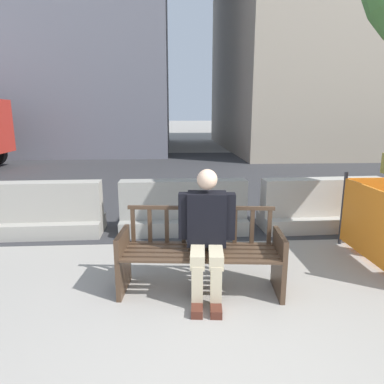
# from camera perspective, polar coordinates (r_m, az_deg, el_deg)

# --- Properties ---
(ground_plane) EXTENTS (200.00, 200.00, 0.00)m
(ground_plane) POSITION_cam_1_polar(r_m,az_deg,el_deg) (2.78, 4.58, -28.92)
(ground_plane) COLOR gray
(street_asphalt) EXTENTS (120.00, 12.00, 0.01)m
(street_asphalt) POSITION_cam_1_polar(r_m,az_deg,el_deg) (10.92, -1.70, 3.08)
(street_asphalt) COLOR #333335
(street_asphalt) RESTS_ON ground
(street_bench) EXTENTS (1.73, 0.67, 0.88)m
(street_bench) POSITION_cam_1_polar(r_m,az_deg,el_deg) (3.67, 1.43, -10.55)
(street_bench) COLOR #473323
(street_bench) RESTS_ON ground
(seated_person) EXTENTS (0.59, 0.75, 1.31)m
(seated_person) POSITION_cam_1_polar(r_m,az_deg,el_deg) (3.51, 2.47, -6.52)
(seated_person) COLOR black
(seated_person) RESTS_ON ground
(jersey_barrier_centre) EXTENTS (2.00, 0.69, 0.84)m
(jersey_barrier_centre) POSITION_cam_1_polar(r_m,az_deg,el_deg) (5.49, -1.41, -3.16)
(jersey_barrier_centre) COLOR gray
(jersey_barrier_centre) RESTS_ON ground
(jersey_barrier_left) EXTENTS (2.01, 0.73, 0.84)m
(jersey_barrier_left) POSITION_cam_1_polar(r_m,az_deg,el_deg) (5.86, -24.44, -3.29)
(jersey_barrier_left) COLOR #9E998E
(jersey_barrier_left) RESTS_ON ground
(jersey_barrier_right) EXTENTS (2.03, 0.77, 0.84)m
(jersey_barrier_right) POSITION_cam_1_polar(r_m,az_deg,el_deg) (6.02, 20.79, -2.56)
(jersey_barrier_right) COLOR #ADA89E
(jersey_barrier_right) RESTS_ON ground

